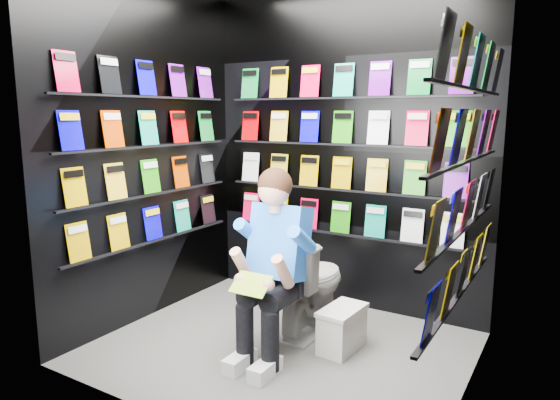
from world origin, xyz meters
The scene contains 13 objects.
floor centered at (0.00, 0.00, 0.00)m, with size 2.40×2.40×0.00m, color #555553.
wall_back centered at (0.00, 1.00, 1.30)m, with size 2.40×0.04×2.60m, color black.
wall_front centered at (0.00, -1.00, 1.30)m, with size 2.40×0.04×2.60m, color black.
wall_left centered at (-1.20, 0.00, 1.30)m, with size 0.04×2.00×2.60m, color black.
wall_right centered at (1.20, 0.00, 1.30)m, with size 0.04×2.00×2.60m, color black.
comics_back centered at (0.00, 0.97, 1.31)m, with size 2.10×0.06×1.37m, color #F80744, non-canonical shape.
comics_left centered at (-1.17, 0.00, 1.31)m, with size 0.06×1.70×1.37m, color #F80744, non-canonical shape.
comics_right centered at (1.17, 0.00, 1.31)m, with size 0.06×1.70×1.37m, color #F80744, non-canonical shape.
toilet centered at (0.02, 0.35, 0.37)m, with size 0.42×0.75×0.73m, color white.
longbox centered at (0.37, 0.20, 0.14)m, with size 0.20×0.36×0.27m, color white.
longbox_lid centered at (0.37, 0.20, 0.29)m, with size 0.22×0.38×0.03m, color white.
reader centered at (0.02, -0.03, 0.76)m, with size 0.50×0.73×1.34m, color blue, non-canonical shape.
held_comic centered at (0.02, -0.38, 0.58)m, with size 0.24×0.01×0.17m, color green.
Camera 1 is at (1.66, -2.75, 1.60)m, focal length 32.00 mm.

